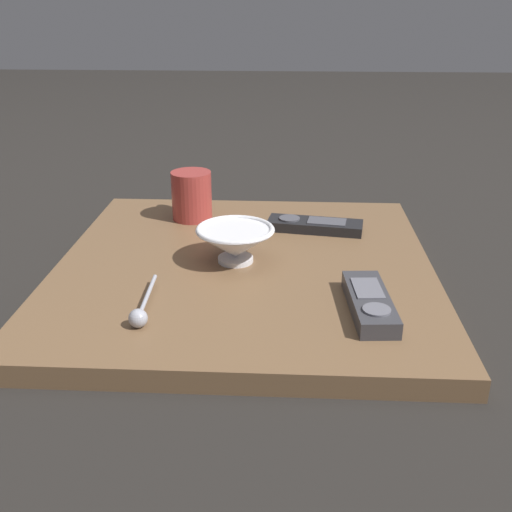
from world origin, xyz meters
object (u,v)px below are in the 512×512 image
(cereal_bowl, at_px, (235,242))
(tv_remote_near, at_px, (315,225))
(coffee_mug, at_px, (191,195))
(tv_remote_far, at_px, (370,303))
(teaspoon, at_px, (140,313))

(cereal_bowl, relative_size, tv_remote_near, 0.71)
(cereal_bowl, distance_m, coffee_mug, 0.23)
(cereal_bowl, bearing_deg, tv_remote_near, 138.13)
(coffee_mug, bearing_deg, tv_remote_far, 39.57)
(teaspoon, xyz_separation_m, tv_remote_near, (-0.36, 0.25, -0.00))
(tv_remote_far, bearing_deg, teaspoon, -81.35)
(coffee_mug, height_order, tv_remote_far, coffee_mug)
(coffee_mug, xyz_separation_m, teaspoon, (0.41, -0.01, -0.03))
(cereal_bowl, height_order, tv_remote_far, cereal_bowl)
(tv_remote_near, relative_size, tv_remote_far, 1.09)
(teaspoon, height_order, tv_remote_far, tv_remote_far)
(teaspoon, distance_m, tv_remote_far, 0.31)
(coffee_mug, relative_size, teaspoon, 0.72)
(coffee_mug, bearing_deg, tv_remote_near, 77.18)
(tv_remote_far, bearing_deg, coffee_mug, -140.43)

